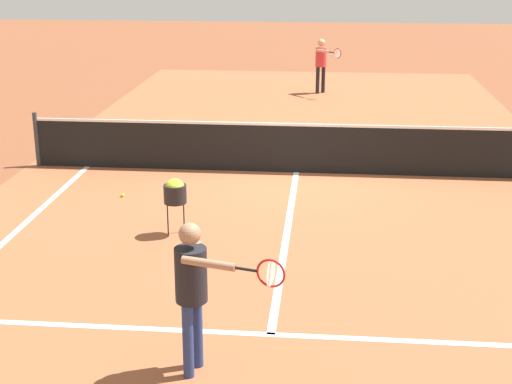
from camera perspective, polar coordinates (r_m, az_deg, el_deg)
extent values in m
plane|color=brown|center=(14.55, 3.06, 1.48)|extent=(60.00, 60.00, 0.00)
cube|color=#9E5433|center=(14.55, 3.06, 1.48)|extent=(10.62, 24.40, 0.00)
cube|color=white|center=(8.62, 1.12, -10.66)|extent=(8.22, 0.10, 0.01)
cube|color=white|center=(11.52, 2.34, -3.02)|extent=(0.10, 6.40, 0.01)
cylinder|color=#33383D|center=(15.46, -16.17, 3.84)|extent=(0.09, 0.09, 1.07)
cube|color=black|center=(14.43, 3.09, 3.21)|extent=(10.19, 0.02, 0.91)
cube|color=white|center=(14.31, 3.12, 5.07)|extent=(10.19, 0.03, 0.05)
cylinder|color=navy|center=(7.88, -4.43, -10.40)|extent=(0.11, 0.11, 0.79)
cylinder|color=navy|center=(7.70, -5.14, -11.12)|extent=(0.11, 0.11, 0.79)
cylinder|color=black|center=(7.49, -4.91, -6.21)|extent=(0.32, 0.32, 0.56)
sphere|color=#A87A5B|center=(7.32, -5.00, -3.15)|extent=(0.22, 0.22, 0.22)
cylinder|color=#A87A5B|center=(7.62, -4.36, -5.67)|extent=(0.08, 0.08, 0.54)
cylinder|color=#A87A5B|center=(7.15, -3.59, -5.39)|extent=(0.54, 0.22, 0.08)
cylinder|color=black|center=(7.01, -0.74, -5.84)|extent=(0.22, 0.09, 0.03)
torus|color=red|center=(6.93, 1.12, -6.13)|extent=(0.28, 0.10, 0.28)
cylinder|color=silver|center=(6.93, 1.12, -6.13)|extent=(0.07, 0.24, 0.25)
cylinder|color=black|center=(22.64, 5.08, 8.43)|extent=(0.11, 0.11, 0.78)
cylinder|color=black|center=(22.49, 4.66, 8.38)|extent=(0.11, 0.11, 0.78)
cylinder|color=red|center=(22.46, 4.91, 10.06)|extent=(0.32, 0.32, 0.54)
sphere|color=tan|center=(22.41, 4.94, 11.12)|extent=(0.21, 0.21, 0.21)
cylinder|color=tan|center=(22.57, 5.24, 10.11)|extent=(0.08, 0.08, 0.53)
cylinder|color=tan|center=(22.13, 5.06, 10.52)|extent=(0.42, 0.44, 0.08)
cylinder|color=black|center=(21.85, 5.72, 10.41)|extent=(0.17, 0.18, 0.03)
torus|color=red|center=(21.68, 6.16, 10.33)|extent=(0.21, 0.22, 0.28)
cylinder|color=silver|center=(21.68, 6.16, 10.33)|extent=(0.19, 0.17, 0.25)
cylinder|color=black|center=(11.28, -6.10, -0.14)|extent=(0.34, 0.34, 0.28)
cylinder|color=black|center=(11.34, -6.65, -2.16)|extent=(0.02, 0.02, 0.50)
cylinder|color=black|center=(11.48, -5.44, -1.85)|extent=(0.02, 0.02, 0.50)
sphere|color=#CCE033|center=(11.25, -6.12, 0.29)|extent=(0.29, 0.29, 0.29)
sphere|color=#CCE033|center=(13.30, -10.00, -0.23)|extent=(0.07, 0.07, 0.07)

